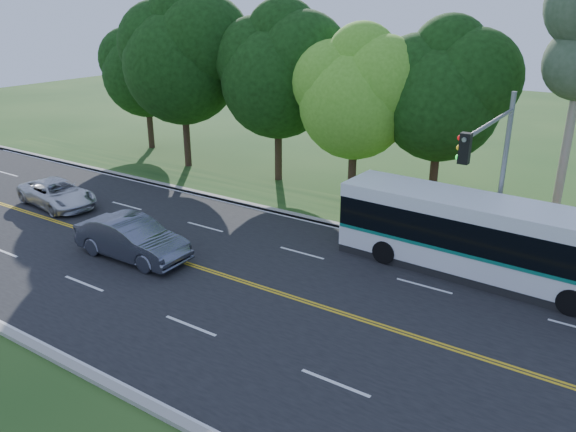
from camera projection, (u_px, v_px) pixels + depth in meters
The scene contains 12 objects.
ground at pixel (264, 289), 21.21m from camera, with size 120.00×120.00×0.00m, color #1C4416.
road at pixel (264, 288), 21.20m from camera, with size 60.00×14.00×0.02m, color black.
curb_north at pixel (351, 228), 26.76m from camera, with size 60.00×0.30×0.15m, color #9D988D.
curb_south at pixel (114, 388), 15.59m from camera, with size 60.00×0.30×0.15m, color #9D988D.
grass_verge at pixel (368, 217), 28.22m from camera, with size 60.00×4.00×0.10m, color #1C4416.
lane_markings at pixel (262, 287), 21.25m from camera, with size 57.60×13.82×0.00m.
tree_row at pixel (314, 69), 30.95m from camera, with size 44.70×9.10×13.84m.
bougainvillea_hedge at pixel (515, 241), 23.63m from camera, with size 9.50×2.25×1.50m.
traffic_signal at pixel (493, 162), 20.43m from camera, with size 0.42×6.10×7.00m.
transit_bus at pixel (488, 241), 21.57m from camera, with size 11.92×3.06×3.09m.
sedan at pixel (132, 239), 23.47m from camera, with size 1.83×5.23×1.72m, color #555866.
suv at pixel (57, 193), 29.60m from camera, with size 2.29×4.97×1.38m, color silver.
Camera 1 is at (11.13, -15.25, 10.08)m, focal length 35.00 mm.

